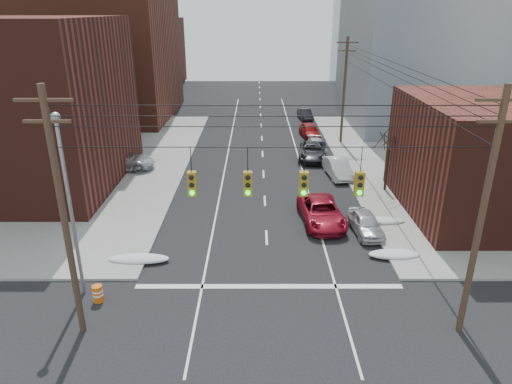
{
  "coord_description": "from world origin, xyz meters",
  "views": [
    {
      "loc": [
        -0.69,
        -13.8,
        13.5
      ],
      "look_at": [
        -0.67,
        12.32,
        3.0
      ],
      "focal_mm": 32.0,
      "sensor_mm": 36.0,
      "label": 1
    }
  ],
  "objects_px": {
    "parked_car_a": "(366,223)",
    "lot_car_c": "(32,180)",
    "parked_car_f": "(305,114)",
    "lot_car_a": "(89,164)",
    "parked_car_d": "(316,146)",
    "parked_car_c": "(313,151)",
    "parked_car_e": "(310,130)",
    "construction_barrel": "(98,293)",
    "lot_car_d": "(72,151)",
    "parked_car_b": "(338,168)",
    "lot_car_b": "(122,161)",
    "red_pickup": "(321,212)"
  },
  "relations": [
    {
      "from": "construction_barrel",
      "to": "parked_car_f",
      "type": "bearing_deg",
      "value": 70.43
    },
    {
      "from": "lot_car_a",
      "to": "lot_car_b",
      "type": "xyz_separation_m",
      "value": [
        2.74,
        0.67,
        0.07
      ]
    },
    {
      "from": "parked_car_c",
      "to": "parked_car_d",
      "type": "distance_m",
      "value": 2.5
    },
    {
      "from": "lot_car_d",
      "to": "lot_car_b",
      "type": "bearing_deg",
      "value": -99.02
    },
    {
      "from": "parked_car_a",
      "to": "lot_car_c",
      "type": "relative_size",
      "value": 0.9
    },
    {
      "from": "red_pickup",
      "to": "parked_car_b",
      "type": "height_order",
      "value": "red_pickup"
    },
    {
      "from": "parked_car_a",
      "to": "parked_car_d",
      "type": "bearing_deg",
      "value": 87.82
    },
    {
      "from": "parked_car_a",
      "to": "parked_car_d",
      "type": "xyz_separation_m",
      "value": [
        -0.92,
        18.12,
        -0.07
      ]
    },
    {
      "from": "parked_car_c",
      "to": "lot_car_b",
      "type": "relative_size",
      "value": 0.99
    },
    {
      "from": "red_pickup",
      "to": "parked_car_b",
      "type": "bearing_deg",
      "value": 69.4
    },
    {
      "from": "parked_car_d",
      "to": "lot_car_d",
      "type": "height_order",
      "value": "lot_car_d"
    },
    {
      "from": "parked_car_a",
      "to": "lot_car_b",
      "type": "relative_size",
      "value": 0.72
    },
    {
      "from": "parked_car_b",
      "to": "parked_car_e",
      "type": "bearing_deg",
      "value": 87.72
    },
    {
      "from": "parked_car_c",
      "to": "parked_car_e",
      "type": "bearing_deg",
      "value": 93.16
    },
    {
      "from": "parked_car_a",
      "to": "parked_car_f",
      "type": "xyz_separation_m",
      "value": [
        -0.61,
        32.74,
        -0.01
      ]
    },
    {
      "from": "parked_car_a",
      "to": "parked_car_f",
      "type": "height_order",
      "value": "parked_car_a"
    },
    {
      "from": "lot_car_d",
      "to": "parked_car_c",
      "type": "bearing_deg",
      "value": -68.62
    },
    {
      "from": "lot_car_b",
      "to": "parked_car_e",
      "type": "bearing_deg",
      "value": -61.4
    },
    {
      "from": "parked_car_f",
      "to": "construction_barrel",
      "type": "height_order",
      "value": "parked_car_f"
    },
    {
      "from": "parked_car_d",
      "to": "lot_car_a",
      "type": "distance_m",
      "value": 21.81
    },
    {
      "from": "lot_car_c",
      "to": "lot_car_d",
      "type": "distance_m",
      "value": 7.74
    },
    {
      "from": "lot_car_a",
      "to": "lot_car_d",
      "type": "distance_m",
      "value": 4.95
    },
    {
      "from": "parked_car_c",
      "to": "construction_barrel",
      "type": "height_order",
      "value": "parked_car_c"
    },
    {
      "from": "parked_car_e",
      "to": "construction_barrel",
      "type": "height_order",
      "value": "parked_car_e"
    },
    {
      "from": "parked_car_a",
      "to": "lot_car_d",
      "type": "height_order",
      "value": "lot_car_d"
    },
    {
      "from": "parked_car_b",
      "to": "lot_car_b",
      "type": "bearing_deg",
      "value": 169.01
    },
    {
      "from": "parked_car_c",
      "to": "parked_car_f",
      "type": "distance_m",
      "value": 17.06
    },
    {
      "from": "parked_car_a",
      "to": "lot_car_a",
      "type": "relative_size",
      "value": 0.93
    },
    {
      "from": "red_pickup",
      "to": "lot_car_d",
      "type": "relative_size",
      "value": 1.32
    },
    {
      "from": "parked_car_b",
      "to": "lot_car_d",
      "type": "bearing_deg",
      "value": 162.52
    },
    {
      "from": "parked_car_f",
      "to": "lot_car_c",
      "type": "xyz_separation_m",
      "value": [
        -24.45,
        -24.93,
        0.12
      ]
    },
    {
      "from": "parked_car_f",
      "to": "lot_car_c",
      "type": "height_order",
      "value": "lot_car_c"
    },
    {
      "from": "parked_car_a",
      "to": "lot_car_b",
      "type": "distance_m",
      "value": 22.6
    },
    {
      "from": "red_pickup",
      "to": "parked_car_d",
      "type": "height_order",
      "value": "red_pickup"
    },
    {
      "from": "parked_car_e",
      "to": "lot_car_b",
      "type": "height_order",
      "value": "lot_car_b"
    },
    {
      "from": "parked_car_f",
      "to": "lot_car_b",
      "type": "distance_m",
      "value": 27.53
    },
    {
      "from": "lot_car_b",
      "to": "lot_car_d",
      "type": "bearing_deg",
      "value": 55.8
    },
    {
      "from": "lot_car_c",
      "to": "parked_car_d",
      "type": "bearing_deg",
      "value": -52.09
    },
    {
      "from": "parked_car_c",
      "to": "lot_car_a",
      "type": "relative_size",
      "value": 1.29
    },
    {
      "from": "parked_car_d",
      "to": "construction_barrel",
      "type": "relative_size",
      "value": 4.84
    },
    {
      "from": "lot_car_b",
      "to": "lot_car_c",
      "type": "height_order",
      "value": "lot_car_b"
    },
    {
      "from": "parked_car_d",
      "to": "lot_car_a",
      "type": "relative_size",
      "value": 0.99
    },
    {
      "from": "parked_car_b",
      "to": "parked_car_d",
      "type": "height_order",
      "value": "parked_car_b"
    },
    {
      "from": "parked_car_d",
      "to": "construction_barrel",
      "type": "height_order",
      "value": "parked_car_d"
    },
    {
      "from": "parked_car_b",
      "to": "parked_car_c",
      "type": "height_order",
      "value": "parked_car_c"
    },
    {
      "from": "parked_car_c",
      "to": "parked_car_f",
      "type": "height_order",
      "value": "parked_car_c"
    },
    {
      "from": "parked_car_a",
      "to": "parked_car_e",
      "type": "relative_size",
      "value": 0.88
    },
    {
      "from": "red_pickup",
      "to": "parked_car_e",
      "type": "distance_m",
      "value": 22.41
    },
    {
      "from": "parked_car_d",
      "to": "lot_car_c",
      "type": "height_order",
      "value": "lot_car_c"
    },
    {
      "from": "parked_car_f",
      "to": "lot_car_a",
      "type": "bearing_deg",
      "value": -141.33
    }
  ]
}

